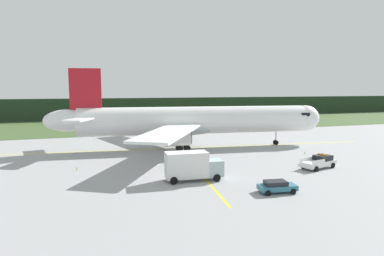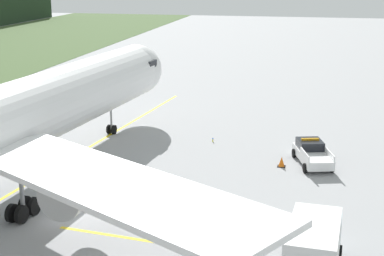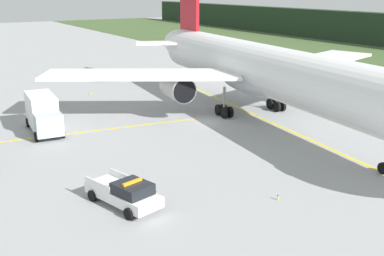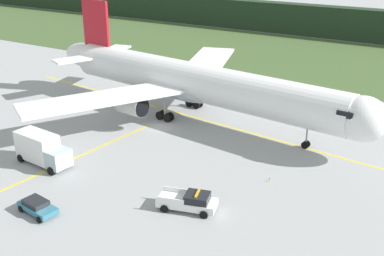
{
  "view_description": "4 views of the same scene",
  "coord_description": "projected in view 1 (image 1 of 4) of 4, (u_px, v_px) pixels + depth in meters",
  "views": [
    {
      "loc": [
        -17.0,
        -52.85,
        11.24
      ],
      "look_at": [
        2.48,
        7.28,
        3.59
      ],
      "focal_mm": 30.75,
      "sensor_mm": 36.0,
      "label": 1
    },
    {
      "loc": [
        -32.09,
        -15.09,
        15.57
      ],
      "look_at": [
        10.99,
        -5.78,
        3.35
      ],
      "focal_mm": 54.56,
      "sensor_mm": 36.0,
      "label": 2
    },
    {
      "loc": [
        40.14,
        -25.58,
        13.49
      ],
      "look_at": [
        7.12,
        -5.94,
        2.0
      ],
      "focal_mm": 44.24,
      "sensor_mm": 36.0,
      "label": 3
    },
    {
      "loc": [
        33.76,
        -47.14,
        23.84
      ],
      "look_at": [
        7.81,
        -4.07,
        3.03
      ],
      "focal_mm": 43.7,
      "sensor_mm": 36.0,
      "label": 4
    }
  ],
  "objects": [
    {
      "name": "airliner",
      "position": [
        193.0,
        121.0,
        61.98
      ],
      "size": [
        52.75,
        43.84,
        14.71
      ],
      "color": "white",
      "rests_on": "ground"
    },
    {
      "name": "apron_cone",
      "position": [
        301.0,
        162.0,
        48.32
      ],
      "size": [
        0.66,
        0.66,
        0.82
      ],
      "color": "black",
      "rests_on": "ground"
    },
    {
      "name": "taxiway_centerline_main",
      "position": [
        196.0,
        147.0,
        62.73
      ],
      "size": [
        68.44,
        7.97,
        0.01
      ],
      "primitive_type": "cube",
      "rotation": [
        0.0,
        0.0,
        -0.11
      ],
      "color": "yellow",
      "rests_on": "ground"
    },
    {
      "name": "ground",
      "position": [
        191.0,
        154.0,
        56.47
      ],
      "size": [
        320.0,
        320.0,
        0.0
      ],
      "primitive_type": "plane",
      "color": "#98999B"
    },
    {
      "name": "distant_tree_line",
      "position": [
        133.0,
        108.0,
        123.31
      ],
      "size": [
        288.0,
        4.49,
        7.63
      ],
      "primitive_type": "cube",
      "color": "#1F321F",
      "rests_on": "ground"
    },
    {
      "name": "taxiway_centerline_spur",
      "position": [
        200.0,
        174.0,
        43.44
      ],
      "size": [
        3.15,
        25.49,
        0.01
      ],
      "primitive_type": "cube",
      "rotation": [
        0.0,
        0.0,
        1.46
      ],
      "color": "yellow",
      "rests_on": "ground"
    },
    {
      "name": "grass_verge",
      "position": [
        144.0,
        125.0,
        101.3
      ],
      "size": [
        320.0,
        41.65,
        0.04
      ],
      "primitive_type": "cube",
      "color": "#3F562D",
      "rests_on": "ground"
    },
    {
      "name": "ops_pickup_truck",
      "position": [
        319.0,
        162.0,
        46.43
      ],
      "size": [
        5.89,
        3.5,
        1.94
      ],
      "color": "white",
      "rests_on": "ground"
    },
    {
      "name": "taxiway_edge_light_west",
      "position": [
        77.0,
        169.0,
        45.01
      ],
      "size": [
        0.12,
        0.12,
        0.46
      ],
      "color": "yellow",
      "rests_on": "ground"
    },
    {
      "name": "catering_truck",
      "position": [
        192.0,
        165.0,
        40.14
      ],
      "size": [
        7.16,
        3.12,
        3.72
      ],
      "color": "#A4BBC0",
      "rests_on": "ground"
    },
    {
      "name": "taxiway_edge_light_east",
      "position": [
        305.0,
        153.0,
        56.33
      ],
      "size": [
        0.12,
        0.12,
        0.37
      ],
      "color": "yellow",
      "rests_on": "ground"
    },
    {
      "name": "staff_car",
      "position": [
        277.0,
        186.0,
        35.58
      ],
      "size": [
        4.28,
        2.42,
        1.3
      ],
      "color": "#2F6C83",
      "rests_on": "ground"
    }
  ]
}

